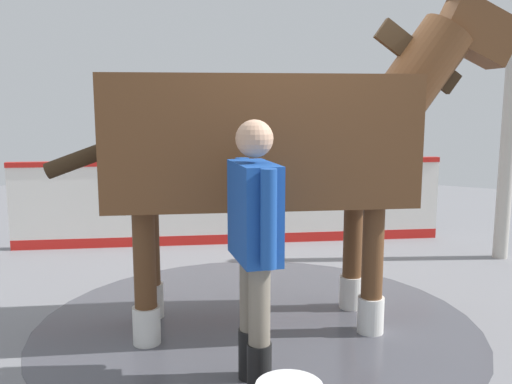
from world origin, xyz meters
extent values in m
cube|color=gray|center=(0.00, 0.00, -0.01)|extent=(16.00, 16.00, 0.02)
cylinder|color=#4C4C54|center=(-0.07, 0.24, 0.00)|extent=(3.47, 3.47, 0.00)
cube|color=white|center=(1.38, -1.84, 0.49)|extent=(4.34, 3.05, 0.98)
cube|color=red|center=(1.38, -1.84, 1.01)|extent=(4.36, 3.06, 0.06)
cube|color=red|center=(1.38, -1.84, 0.06)|extent=(4.35, 3.05, 0.12)
cylinder|color=#B7B2A8|center=(-1.60, -2.71, 1.32)|extent=(0.16, 0.16, 2.64)
cube|color=brown|center=(-0.07, 0.24, 1.46)|extent=(2.34, 2.02, 0.93)
cylinder|color=brown|center=(-0.61, -0.44, 0.50)|extent=(0.16, 0.16, 1.00)
cylinder|color=silver|center=(-0.61, -0.44, 0.14)|extent=(0.20, 0.20, 0.28)
cylinder|color=brown|center=(-0.90, -0.03, 0.50)|extent=(0.16, 0.16, 1.00)
cylinder|color=silver|center=(-0.90, -0.03, 0.14)|extent=(0.20, 0.20, 0.28)
cylinder|color=brown|center=(0.77, 0.51, 0.50)|extent=(0.16, 0.16, 1.00)
cylinder|color=silver|center=(0.77, 0.51, 0.14)|extent=(0.20, 0.20, 0.28)
cylinder|color=brown|center=(0.48, 0.93, 0.50)|extent=(0.16, 0.16, 1.00)
cylinder|color=silver|center=(0.48, 0.93, 0.14)|extent=(0.20, 0.20, 0.28)
cylinder|color=brown|center=(-1.07, -0.46, 1.94)|extent=(0.90, 0.81, 0.91)
cube|color=#382819|center=(-1.07, -0.46, 2.08)|extent=(0.61, 0.45, 0.56)
cube|color=brown|center=(-1.45, -0.72, 2.27)|extent=(0.69, 0.60, 0.56)
cylinder|color=#382819|center=(0.92, 0.93, 1.36)|extent=(0.64, 0.50, 0.35)
cylinder|color=black|center=(-0.58, 1.18, 0.16)|extent=(0.15, 0.15, 0.33)
cylinder|color=slate|center=(-0.58, 1.18, 0.57)|extent=(0.13, 0.13, 0.49)
cylinder|color=black|center=(-0.43, 1.03, 0.16)|extent=(0.15, 0.15, 0.33)
cylinder|color=slate|center=(-0.43, 1.03, 0.57)|extent=(0.13, 0.13, 0.49)
cube|color=#19479E|center=(-0.50, 1.10, 1.10)|extent=(0.49, 0.50, 0.58)
cylinder|color=#19479E|center=(-0.70, 1.31, 1.12)|extent=(0.09, 0.09, 0.55)
cylinder|color=#19479E|center=(-0.30, 0.90, 1.12)|extent=(0.09, 0.09, 0.55)
sphere|color=tan|center=(-0.50, 1.10, 1.53)|extent=(0.22, 0.22, 0.22)
camera|label=1|loc=(-2.02, 3.94, 1.75)|focal=39.05mm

